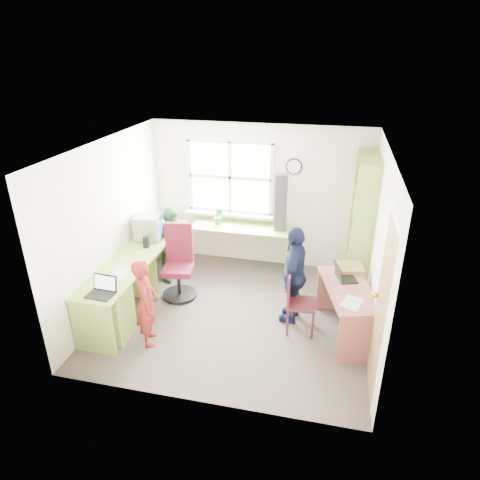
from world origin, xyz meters
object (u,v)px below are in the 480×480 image
at_px(bookshelf, 361,228).
at_px(person_green, 174,243).
at_px(crt_monitor, 148,227).
at_px(laptop_right, 343,275).
at_px(right_desk, 347,301).
at_px(person_red, 146,302).
at_px(potted_plant, 219,217).
at_px(laptop_left, 102,290).
at_px(cd_tower, 281,203).
at_px(wooden_chair, 297,299).
at_px(person_navy, 294,275).
at_px(l_desk, 140,286).
at_px(swivel_chair, 179,266).

bearing_deg(bookshelf, person_green, -173.48).
distance_m(crt_monitor, laptop_right, 3.01).
height_order(right_desk, bookshelf, bookshelf).
distance_m(laptop_right, person_red, 2.56).
distance_m(right_desk, potted_plant, 2.66).
distance_m(laptop_left, potted_plant, 2.55).
bearing_deg(person_red, cd_tower, -53.47).
distance_m(right_desk, wooden_chair, 0.65).
distance_m(person_green, person_navy, 2.17).
xyz_separation_m(laptop_right, person_red, (-2.37, -0.96, -0.16)).
bearing_deg(person_red, bookshelf, -74.98).
bearing_deg(cd_tower, crt_monitor, -160.86).
bearing_deg(bookshelf, laptop_left, -144.53).
xyz_separation_m(right_desk, person_green, (-2.73, 0.98, 0.09)).
bearing_deg(cd_tower, bookshelf, -15.33).
xyz_separation_m(wooden_chair, laptop_left, (-2.29, -0.83, 0.33)).
relative_size(bookshelf, person_red, 1.79).
bearing_deg(wooden_chair, laptop_right, 25.54).
bearing_deg(wooden_chair, cd_tower, 104.55).
bearing_deg(l_desk, right_desk, 3.23).
relative_size(crt_monitor, potted_plant, 1.51).
relative_size(cd_tower, person_green, 0.78).
relative_size(bookshelf, person_green, 1.75).
xyz_separation_m(l_desk, potted_plant, (0.67, 1.69, 0.44)).
bearing_deg(person_green, swivel_chair, -144.30).
relative_size(bookshelf, potted_plant, 7.20).
xyz_separation_m(l_desk, swivel_chair, (0.34, 0.62, 0.03)).
xyz_separation_m(right_desk, swivel_chair, (-2.47, 0.46, -0.02)).
height_order(l_desk, laptop_right, laptop_right).
distance_m(swivel_chair, laptop_right, 2.41).
height_order(l_desk, person_red, person_red).
height_order(bookshelf, potted_plant, bookshelf).
bearing_deg(wooden_chair, right_desk, 2.98).
relative_size(cd_tower, person_navy, 0.67).
height_order(crt_monitor, cd_tower, cd_tower).
xyz_separation_m(right_desk, cd_tower, (-1.11, 1.57, 0.71)).
relative_size(swivel_chair, wooden_chair, 1.29).
xyz_separation_m(right_desk, potted_plant, (-2.14, 1.54, 0.39)).
height_order(wooden_chair, person_green, person_green).
xyz_separation_m(wooden_chair, cd_tower, (-0.47, 1.62, 0.74)).
height_order(right_desk, laptop_right, laptop_right).
xyz_separation_m(laptop_left, person_red, (0.48, 0.16, -0.21)).
bearing_deg(crt_monitor, laptop_right, -19.53).
bearing_deg(l_desk, bookshelf, 26.43).
bearing_deg(person_navy, potted_plant, -126.20).
relative_size(laptop_right, person_red, 0.32).
height_order(bookshelf, cd_tower, bookshelf).
bearing_deg(wooden_chair, swivel_chair, 162.76).
bearing_deg(person_red, wooden_chair, -92.65).
xyz_separation_m(l_desk, laptop_left, (-0.12, -0.72, 0.35)).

